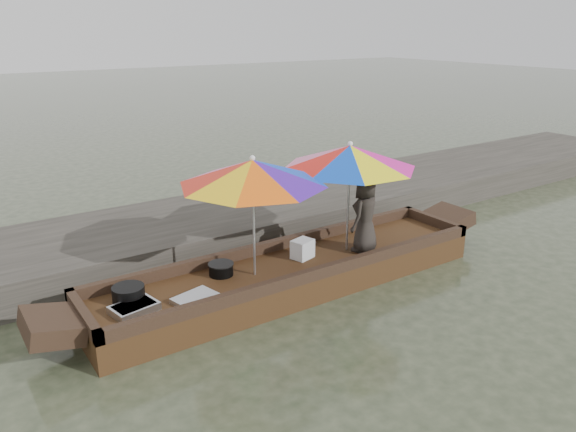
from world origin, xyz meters
TOP-DOWN VIEW (x-y plane):
  - water at (0.00, 0.00)m, footprint 80.00×80.00m
  - dock at (0.00, 2.20)m, footprint 22.00×2.20m
  - boat_hull at (0.00, 0.00)m, footprint 5.54×1.20m
  - cooking_pot at (-2.17, 0.16)m, footprint 0.37×0.37m
  - tray_crayfish at (-2.20, -0.10)m, footprint 0.55×0.43m
  - tray_scallop at (-1.52, -0.24)m, footprint 0.56×0.44m
  - charcoal_grill at (-0.94, 0.23)m, footprint 0.31×0.31m
  - supply_bag at (0.24, 0.10)m, footprint 0.33×0.29m
  - vendor at (1.11, -0.17)m, footprint 0.62×0.51m
  - umbrella_bow at (-0.58, 0.00)m, footprint 1.92×1.92m
  - umbrella_stern at (0.94, 0.00)m, footprint 2.28×2.28m

SIDE VIEW (x-z plane):
  - water at x=0.00m, z-range 0.00..0.00m
  - boat_hull at x=0.00m, z-range 0.00..0.35m
  - dock at x=0.00m, z-range 0.00..0.50m
  - tray_scallop at x=-1.52m, z-range 0.35..0.41m
  - tray_crayfish at x=-2.20m, z-range 0.35..0.44m
  - charcoal_grill at x=-0.94m, z-range 0.35..0.49m
  - cooking_pot at x=-2.17m, z-range 0.35..0.54m
  - supply_bag at x=0.24m, z-range 0.35..0.61m
  - vendor at x=1.11m, z-range 0.35..1.43m
  - umbrella_bow at x=-0.58m, z-range 0.35..1.90m
  - umbrella_stern at x=0.94m, z-range 0.35..1.90m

